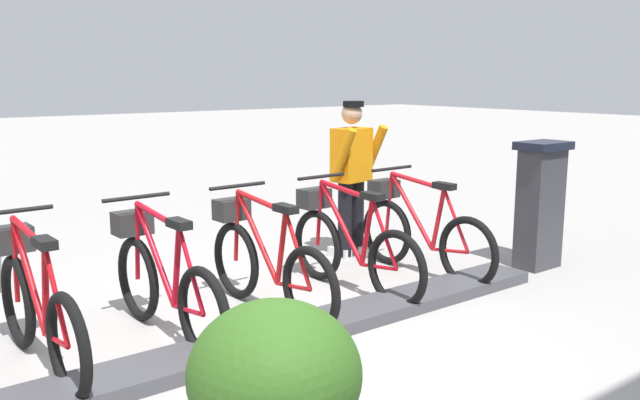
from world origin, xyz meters
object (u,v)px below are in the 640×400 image
bike_docked_1 (349,244)px  bike_docked_2 (265,261)px  bike_docked_4 (36,305)px  bike_docked_0 (419,231)px  bike_docked_3 (163,281)px  payment_kiosk (540,203)px  worker_near_rack (352,173)px  planter_bush (275,397)px

bike_docked_1 → bike_docked_2: (0.00, 0.89, 0.00)m
bike_docked_1 → bike_docked_4: bearing=90.0°
bike_docked_0 → bike_docked_3: (0.00, 2.67, 0.00)m
payment_kiosk → bike_docked_1: bearing=74.1°
bike_docked_0 → bike_docked_1: bearing=90.0°
bike_docked_2 → worker_near_rack: worker_near_rack is taller
bike_docked_1 → bike_docked_4: 2.67m
bike_docked_0 → worker_near_rack: (0.89, 0.11, 0.48)m
bike_docked_0 → planter_bush: bike_docked_0 is taller
bike_docked_4 → bike_docked_2: bearing=-90.0°
worker_near_rack → planter_bush: bearing=135.7°
bike_docked_3 → planter_bush: bike_docked_3 is taller
worker_near_rack → bike_docked_2: bearing=118.1°
worker_near_rack → bike_docked_0: bearing=-172.7°
worker_near_rack → payment_kiosk: bearing=-140.0°
bike_docked_0 → worker_near_rack: bearing=7.3°
worker_near_rack → planter_bush: worker_near_rack is taller
bike_docked_0 → bike_docked_1: (0.00, 0.89, 0.00)m
bike_docked_0 → bike_docked_4: 3.56m
bike_docked_0 → bike_docked_1: size_ratio=1.00×
payment_kiosk → bike_docked_4: (0.57, 4.68, -0.24)m
payment_kiosk → planter_bush: bearing=111.0°
payment_kiosk → bike_docked_2: payment_kiosk is taller
planter_bush → bike_docked_1: bearing=-45.5°
bike_docked_4 → worker_near_rack: bearing=-75.5°
bike_docked_0 → worker_near_rack: worker_near_rack is taller
bike_docked_2 → worker_near_rack: 1.95m
planter_bush → payment_kiosk: bearing=-69.0°
bike_docked_2 → bike_docked_4: (0.00, 1.78, 0.00)m
payment_kiosk → bike_docked_4: payment_kiosk is taller
bike_docked_4 → worker_near_rack: (0.89, -3.45, 0.48)m
bike_docked_3 → bike_docked_2: bearing=-90.0°
bike_docked_1 → bike_docked_3: (0.00, 1.78, 0.00)m
bike_docked_4 → worker_near_rack: 3.59m
bike_docked_1 → worker_near_rack: size_ratio=1.04×
bike_docked_0 → bike_docked_4: same height
bike_docked_3 → planter_bush: bearing=168.2°
bike_docked_4 → payment_kiosk: bearing=-97.0°
bike_docked_1 → bike_docked_2: size_ratio=1.00×
planter_bush → bike_docked_4: bearing=11.0°
planter_bush → bike_docked_2: bearing=-31.5°
payment_kiosk → bike_docked_1: size_ratio=0.74×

